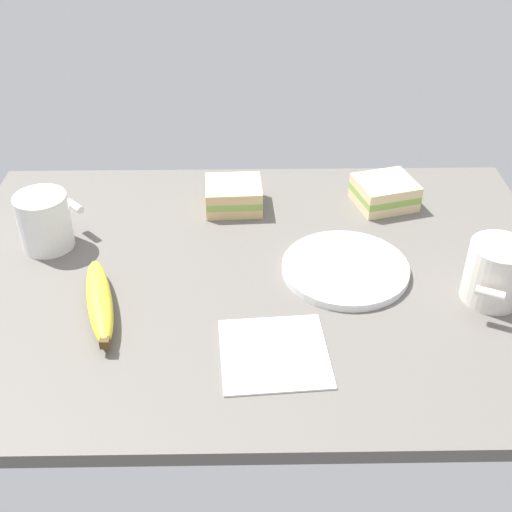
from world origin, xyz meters
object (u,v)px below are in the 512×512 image
Objects in this scene: sandwich_main at (385,193)px; sandwich_side at (234,196)px; coffee_mug_milky at (496,272)px; banana at (100,301)px; paper_napkin at (274,353)px; plate_of_food at (345,270)px; coffee_mug_black at (45,221)px.

sandwich_main and sandwich_side have the same top height.
coffee_mug_milky is 27.50cm from sandwich_main.
paper_napkin is at bearing 159.01° from banana.
sandwich_side is 0.72× the size of paper_napkin.
sandwich_side reaches higher than paper_napkin.
paper_napkin is at bearing 98.68° from sandwich_side.
plate_of_food is 1.01× the size of banana.
banana is (34.07, 7.86, 1.07)cm from plate_of_food.
sandwich_side is at bearing -34.83° from coffee_mug_milky.
coffee_mug_milky is at bearing 145.17° from sandwich_side.
sandwich_main reaches higher than paper_napkin.
plate_of_food is at bearing 65.36° from sandwich_main.
coffee_mug_milky is 43.49cm from sandwich_side.
sandwich_side reaches higher than plate_of_food.
banana is at bearing 12.99° from plate_of_food.
coffee_mug_black is at bearing -10.03° from plate_of_food.
coffee_mug_milky is at bearing -160.42° from paper_napkin.
coffee_mug_milky is 0.78× the size of paper_napkin.
sandwich_side is at bearing -123.48° from banana.
banana is (42.98, 27.29, -0.53)cm from sandwich_main.
sandwich_side is (35.65, -24.81, -2.22)cm from coffee_mug_milky.
sandwich_side is (25.32, 0.59, 0.00)cm from sandwich_main.
plate_of_food is 45.58cm from coffee_mug_black.
sandwich_side is at bearing -48.94° from plate_of_food.
coffee_mug_milky reaches higher than plate_of_food.
banana is 1.38× the size of paper_napkin.
banana is at bearing 124.04° from coffee_mug_black.
coffee_mug_black is 19.23cm from banana.
coffee_mug_black is at bearing -36.12° from paper_napkin.
sandwich_main is 1.18× the size of sandwich_side.
banana reaches higher than plate_of_food.
coffee_mug_milky is 32.36cm from paper_napkin.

